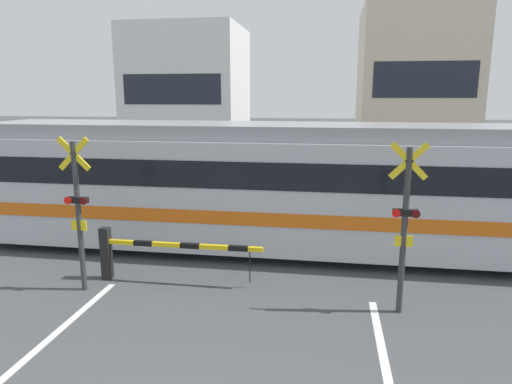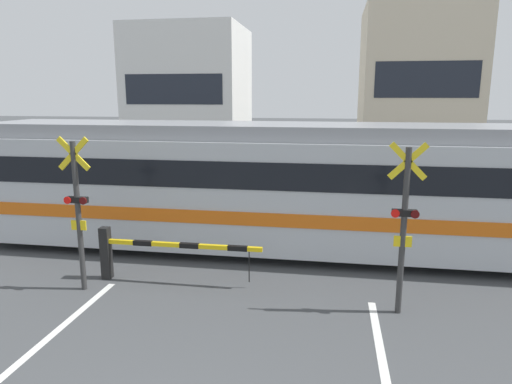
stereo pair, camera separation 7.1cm
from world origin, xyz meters
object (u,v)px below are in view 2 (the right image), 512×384
at_px(commuter_train, 406,188).
at_px(crossing_signal_left, 78,208).
at_px(crossing_barrier_near, 143,250).
at_px(crossing_signal_right, 404,222).
at_px(pedestrian, 291,169).
at_px(crossing_barrier_far, 339,198).

height_order(commuter_train, crossing_signal_left, commuter_train).
distance_m(commuter_train, crossing_signal_left, 7.59).
bearing_deg(crossing_barrier_near, crossing_signal_left, -149.05).
bearing_deg(commuter_train, crossing_barrier_near, -155.89).
height_order(crossing_signal_left, crossing_signal_right, same).
height_order(crossing_signal_right, pedestrian, crossing_signal_right).
xyz_separation_m(commuter_train, crossing_barrier_far, (-1.56, 3.27, -1.04)).
distance_m(commuter_train, crossing_barrier_far, 3.78).
xyz_separation_m(commuter_train, pedestrian, (-3.47, 6.96, -0.74)).
distance_m(commuter_train, crossing_barrier_near, 6.45).
relative_size(crossing_barrier_near, crossing_signal_right, 1.12).
height_order(crossing_barrier_near, crossing_signal_left, crossing_signal_left).
relative_size(crossing_barrier_near, crossing_signal_left, 1.12).
bearing_deg(crossing_barrier_near, commuter_train, 24.11).
bearing_deg(crossing_signal_right, crossing_barrier_near, 173.18).
height_order(crossing_barrier_near, crossing_barrier_far, same).
distance_m(crossing_barrier_near, crossing_signal_right, 5.44).
bearing_deg(crossing_barrier_far, crossing_signal_right, -80.77).
bearing_deg(crossing_barrier_near, crossing_barrier_far, 54.16).
bearing_deg(pedestrian, commuter_train, -63.51).
xyz_separation_m(crossing_barrier_far, crossing_signal_right, (1.06, -6.51, 1.05)).
bearing_deg(crossing_barrier_far, crossing_barrier_near, -125.84).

